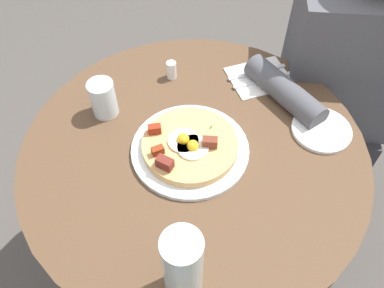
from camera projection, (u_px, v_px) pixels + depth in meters
name	position (u px, v px, depth m)	size (l,w,h in m)	color
ground_plane	(193.00, 256.00, 1.53)	(6.00, 6.00, 0.00)	#4C4742
dining_table	(194.00, 182.00, 1.11)	(0.87, 0.87, 0.70)	brown
person_seated	(332.00, 106.00, 1.33)	(0.51, 0.44, 1.14)	#2D2D33
pizza_plate	(190.00, 149.00, 0.97)	(0.29, 0.29, 0.01)	white
breakfast_pizza	(189.00, 145.00, 0.95)	(0.23, 0.23, 0.05)	tan
bread_plate	(321.00, 130.00, 1.01)	(0.15, 0.15, 0.01)	white
napkin	(260.00, 77.00, 1.13)	(0.17, 0.14, 0.00)	white
fork	(257.00, 72.00, 1.14)	(0.18, 0.01, 0.01)	silver
knife	(262.00, 80.00, 1.12)	(0.18, 0.01, 0.01)	silver
water_glass	(103.00, 98.00, 1.01)	(0.07, 0.07, 0.10)	silver
water_bottle	(183.00, 268.00, 0.68)	(0.07, 0.07, 0.21)	silver
salt_shaker	(172.00, 70.00, 1.11)	(0.03, 0.03, 0.05)	white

